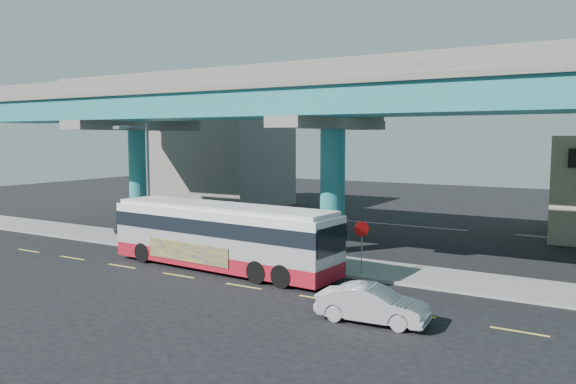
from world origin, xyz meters
The scene contains 10 objects.
ground centered at (0.00, 0.00, 0.00)m, with size 120.00×120.00×0.00m, color black.
sidewalk centered at (0.00, 5.50, 0.07)m, with size 70.00×4.00×0.15m, color gray.
lane_markings centered at (0.00, -0.30, 0.01)m, with size 58.00×0.12×0.01m.
viaduct centered at (0.00, 9.11, 9.14)m, with size 52.00×12.40×11.70m.
building_concrete centered at (-20.00, 24.00, 4.50)m, with size 12.00×10.00×9.00m, color gray.
transit_bus centered at (-2.95, 1.93, 1.87)m, with size 13.47×3.72×3.42m.
sedan centered at (7.06, -2.00, 0.69)m, with size 4.28×1.75×1.38m, color #AFAFB4.
parked_car centered at (-12.69, 5.71, 0.87)m, with size 4.42×2.26×1.44m, color #303035.
street_lamp centered at (-10.22, 3.44, 5.08)m, with size 0.50×2.47×7.56m.
stop_sign centered at (3.97, 4.18, 2.06)m, with size 0.57×0.59×2.64m.
Camera 1 is at (14.77, -21.22, 6.94)m, focal length 35.00 mm.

